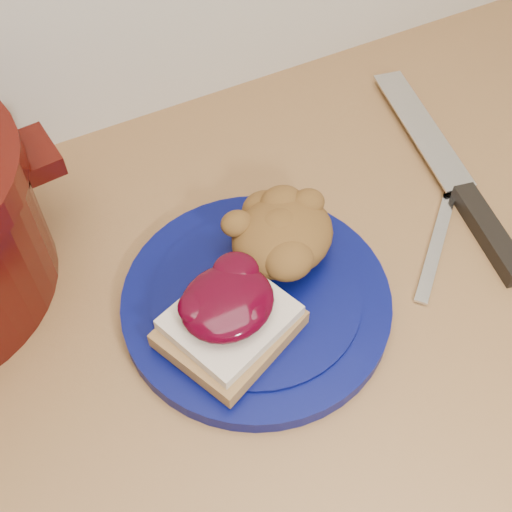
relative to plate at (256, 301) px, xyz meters
name	(u,v)px	position (x,y,z in m)	size (l,w,h in m)	color
base_cabinet	(243,470)	(-0.02, 0.01, -0.48)	(4.00, 0.60, 0.86)	beige
plate	(256,301)	(0.00, 0.00, 0.00)	(0.26, 0.26, 0.02)	#050948
sandwich	(229,316)	(-0.04, -0.02, 0.04)	(0.14, 0.13, 0.05)	olive
stuffing_mound	(283,236)	(0.04, 0.03, 0.04)	(0.10, 0.09, 0.05)	brown
chef_knife	(469,201)	(0.26, 0.01, 0.00)	(0.10, 0.33, 0.02)	black
butter_knife	(438,238)	(0.21, -0.01, -0.01)	(0.17, 0.01, 0.00)	silver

